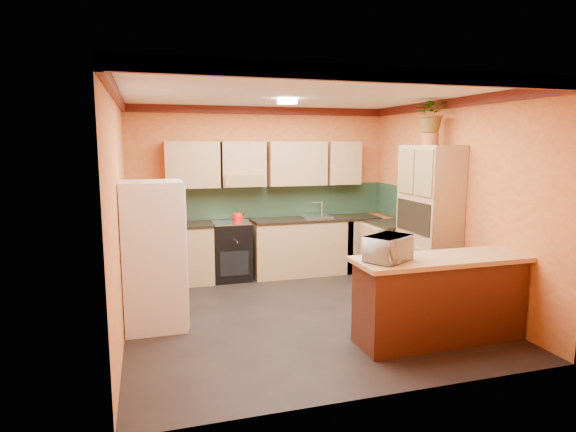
# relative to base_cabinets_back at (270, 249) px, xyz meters

# --- Properties ---
(room_shell) EXTENTS (4.24, 4.24, 2.72)m
(room_shell) POSITION_rel_base_cabinets_back_xyz_m (-0.04, -1.52, 1.65)
(room_shell) COLOR black
(room_shell) RESTS_ON ground
(base_cabinets_back) EXTENTS (3.65, 0.60, 0.88)m
(base_cabinets_back) POSITION_rel_base_cabinets_back_xyz_m (0.00, 0.00, 0.00)
(base_cabinets_back) COLOR tan
(base_cabinets_back) RESTS_ON ground
(countertop_back) EXTENTS (3.65, 0.62, 0.04)m
(countertop_back) POSITION_rel_base_cabinets_back_xyz_m (0.00, -0.00, 0.46)
(countertop_back) COLOR black
(countertop_back) RESTS_ON base_cabinets_back
(stove) EXTENTS (0.58, 0.58, 0.91)m
(stove) POSITION_rel_base_cabinets_back_xyz_m (-0.62, -0.00, 0.02)
(stove) COLOR black
(stove) RESTS_ON ground
(kettle) EXTENTS (0.22, 0.22, 0.18)m
(kettle) POSITION_rel_base_cabinets_back_xyz_m (-0.53, -0.05, 0.56)
(kettle) COLOR red
(kettle) RESTS_ON stove
(sink) EXTENTS (0.48, 0.40, 0.03)m
(sink) POSITION_rel_base_cabinets_back_xyz_m (0.78, 0.00, 0.50)
(sink) COLOR silver
(sink) RESTS_ON countertop_back
(base_cabinets_right) EXTENTS (0.60, 0.80, 0.88)m
(base_cabinets_right) POSITION_rel_base_cabinets_back_xyz_m (1.74, -0.83, 0.00)
(base_cabinets_right) COLOR tan
(base_cabinets_right) RESTS_ON ground
(countertop_right) EXTENTS (0.62, 0.80, 0.04)m
(countertop_right) POSITION_rel_base_cabinets_back_xyz_m (1.74, -0.83, 0.46)
(countertop_right) COLOR black
(countertop_right) RESTS_ON base_cabinets_right
(fridge) EXTENTS (0.68, 0.66, 1.70)m
(fridge) POSITION_rel_base_cabinets_back_xyz_m (-1.81, -1.72, 0.41)
(fridge) COLOR white
(fridge) RESTS_ON ground
(pantry) EXTENTS (0.48, 0.90, 2.10)m
(pantry) POSITION_rel_base_cabinets_back_xyz_m (1.79, -1.71, 0.61)
(pantry) COLOR tan
(pantry) RESTS_ON ground
(fern_pot) EXTENTS (0.22, 0.22, 0.16)m
(fern_pot) POSITION_rel_base_cabinets_back_xyz_m (1.79, -1.66, 1.74)
(fern_pot) COLOR #A75128
(fern_pot) RESTS_ON pantry
(fern) EXTENTS (0.57, 0.53, 0.52)m
(fern) POSITION_rel_base_cabinets_back_xyz_m (1.79, -1.66, 2.08)
(fern) COLOR tan
(fern) RESTS_ON fern_pot
(breakfast_bar) EXTENTS (1.80, 0.55, 0.88)m
(breakfast_bar) POSITION_rel_base_cabinets_back_xyz_m (1.10, -3.02, 0.00)
(breakfast_bar) COLOR #4E2112
(breakfast_bar) RESTS_ON ground
(bar_top) EXTENTS (1.90, 0.65, 0.05)m
(bar_top) POSITION_rel_base_cabinets_back_xyz_m (1.10, -3.02, 0.47)
(bar_top) COLOR tan
(bar_top) RESTS_ON breakfast_bar
(microwave) EXTENTS (0.58, 0.53, 0.26)m
(microwave) POSITION_rel_base_cabinets_back_xyz_m (0.47, -3.02, 0.62)
(microwave) COLOR white
(microwave) RESTS_ON bar_top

